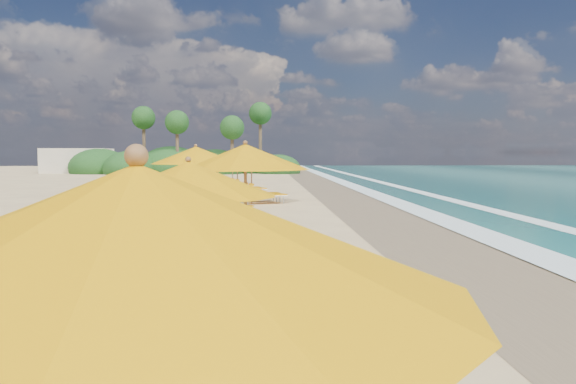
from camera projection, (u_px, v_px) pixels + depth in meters
name	position (u px, v px, depth m)	size (l,w,h in m)	color
ground	(288.00, 233.00, 15.91)	(160.00, 160.00, 0.00)	#D8B87E
wet_sand	(423.00, 232.00, 16.09)	(4.00, 160.00, 0.01)	#836F4E
surf_foam	(513.00, 230.00, 16.21)	(4.00, 160.00, 0.01)	white
station_2	(203.00, 235.00, 7.02)	(2.88, 2.79, 2.30)	olive
station_3	(255.00, 198.00, 10.81)	(3.29, 3.22, 2.58)	olive
station_4	(203.00, 184.00, 15.60)	(2.96, 2.79, 2.59)	olive
station_5	(222.00, 184.00, 20.21)	(2.70, 2.63, 2.13)	olive
station_6	(256.00, 171.00, 25.14)	(3.31, 3.22, 2.64)	olive
station_7	(241.00, 169.00, 29.62)	(3.25, 3.17, 2.56)	olive
station_8	(235.00, 172.00, 33.52)	(2.32, 2.18, 2.01)	olive
treeline	(180.00, 165.00, 60.72)	(25.80, 8.80, 9.74)	#163D14
beach_building	(78.00, 161.00, 62.61)	(7.00, 5.00, 2.80)	beige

